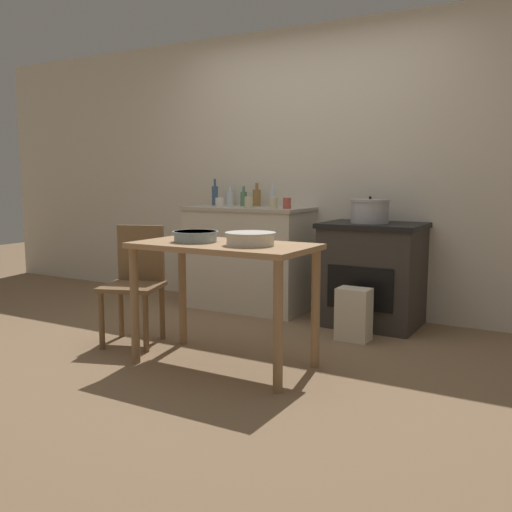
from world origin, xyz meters
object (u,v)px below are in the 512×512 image
(stock_pot, at_px, (370,211))
(mixing_bowl_small, at_px, (195,236))
(work_table, at_px, (224,263))
(chair, at_px, (136,280))
(bottle_mid_left, at_px, (257,197))
(stove, at_px, (372,274))
(flour_sack, at_px, (354,314))
(bottle_left, at_px, (272,198))
(cup_mid_right, at_px, (220,202))
(cup_right, at_px, (287,203))
(bottle_far_left, at_px, (244,198))
(mixing_bowl_large, at_px, (250,238))
(cup_center_right, at_px, (249,202))
(bottle_center, at_px, (230,198))
(bottle_center_left, at_px, (215,195))
(cup_far_right, at_px, (273,203))

(stock_pot, relative_size, mixing_bowl_small, 1.06)
(work_table, distance_m, chair, 0.89)
(bottle_mid_left, bearing_deg, stove, -7.21)
(flour_sack, distance_m, bottle_left, 1.40)
(flour_sack, bearing_deg, stock_pot, 96.72)
(cup_mid_right, relative_size, cup_right, 0.90)
(flour_sack, bearing_deg, bottle_far_left, 154.74)
(mixing_bowl_large, bearing_deg, flour_sack, 71.80)
(cup_center_right, bearing_deg, bottle_mid_left, 107.24)
(bottle_left, xyz_separation_m, bottle_center, (-0.56, 0.17, -0.01))
(bottle_left, bearing_deg, bottle_center_left, 173.03)
(chair, height_order, mixing_bowl_large, mixing_bowl_large)
(stove, distance_m, mixing_bowl_large, 1.56)
(mixing_bowl_small, height_order, bottle_mid_left, bottle_mid_left)
(chair, height_order, stock_pot, stock_pot)
(mixing_bowl_large, xyz_separation_m, bottle_left, (-0.67, 1.52, 0.19))
(stove, xyz_separation_m, cup_mid_right, (-1.42, -0.12, 0.56))
(bottle_far_left, relative_size, bottle_left, 0.86)
(cup_center_right, relative_size, cup_right, 1.08)
(cup_far_right, bearing_deg, mixing_bowl_small, -82.94)
(bottle_far_left, xyz_separation_m, cup_center_right, (0.23, -0.29, -0.02))
(bottle_mid_left, bearing_deg, cup_right, -29.15)
(flour_sack, bearing_deg, stove, 93.84)
(bottle_far_left, xyz_separation_m, bottle_center_left, (-0.32, -0.01, 0.03))
(bottle_far_left, xyz_separation_m, bottle_mid_left, (0.13, 0.02, 0.01))
(mixing_bowl_small, distance_m, bottle_center, 1.89)
(bottle_far_left, xyz_separation_m, bottle_left, (0.36, -0.09, 0.01))
(mixing_bowl_small, xyz_separation_m, cup_mid_right, (-0.73, 1.37, 0.15))
(bottle_far_left, distance_m, bottle_center_left, 0.32)
(stock_pot, bearing_deg, mixing_bowl_small, -114.83)
(cup_far_right, bearing_deg, stock_pot, 5.14)
(work_table, height_order, cup_right, cup_right)
(bottle_center_left, bearing_deg, cup_mid_right, -48.40)
(mixing_bowl_small, relative_size, cup_far_right, 3.09)
(stove, relative_size, cup_mid_right, 10.11)
(chair, xyz_separation_m, stock_pot, (1.33, 1.30, 0.48))
(chair, distance_m, cup_far_right, 1.42)
(stove, relative_size, mixing_bowl_small, 2.86)
(bottle_far_left, height_order, bottle_left, bottle_left)
(stock_pot, distance_m, cup_far_right, 0.85)
(stove, distance_m, mixing_bowl_small, 1.69)
(mixing_bowl_large, relative_size, bottle_center_left, 1.23)
(bottle_center, relative_size, cup_right, 1.96)
(bottle_far_left, height_order, bottle_center_left, bottle_center_left)
(work_table, height_order, cup_mid_right, cup_mid_right)
(mixing_bowl_large, relative_size, cup_center_right, 3.09)
(mixing_bowl_small, relative_size, bottle_center_left, 1.16)
(work_table, distance_m, cup_center_right, 1.47)
(stock_pot, distance_m, bottle_center_left, 1.62)
(cup_far_right, bearing_deg, bottle_far_left, 151.65)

